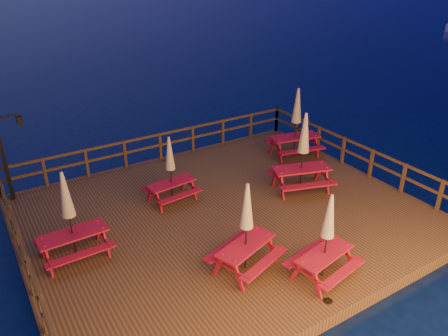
# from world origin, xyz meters

# --- Properties ---
(ground) EXTENTS (500.00, 500.00, 0.00)m
(ground) POSITION_xyz_m (0.00, 0.00, 0.00)
(ground) COLOR black
(ground) RESTS_ON ground
(deck) EXTENTS (12.00, 10.00, 0.40)m
(deck) POSITION_xyz_m (0.00, 0.00, 0.20)
(deck) COLOR #452316
(deck) RESTS_ON ground
(deck_piles) EXTENTS (11.44, 9.44, 1.40)m
(deck_piles) POSITION_xyz_m (0.00, 0.00, -0.30)
(deck_piles) COLOR #3B2512
(deck_piles) RESTS_ON ground
(railing) EXTENTS (11.80, 9.75, 1.10)m
(railing) POSITION_xyz_m (0.00, 1.78, 1.16)
(railing) COLOR #3B2512
(railing) RESTS_ON deck
(lamp_post) EXTENTS (0.85, 0.18, 3.00)m
(lamp_post) POSITION_xyz_m (-5.39, 4.55, 2.20)
(lamp_post) COLOR black
(lamp_post) RESTS_ON deck
(picnic_table_0) EXTENTS (1.72, 1.47, 2.28)m
(picnic_table_0) POSITION_xyz_m (-1.06, 1.62, 1.59)
(picnic_table_0) COLOR maroon
(picnic_table_0) RESTS_ON deck
(picnic_table_1) EXTENTS (2.11, 1.92, 2.50)m
(picnic_table_1) POSITION_xyz_m (-0.97, -2.55, 1.70)
(picnic_table_1) COLOR maroon
(picnic_table_1) RESTS_ON deck
(picnic_table_2) EXTENTS (1.89, 1.66, 2.38)m
(picnic_table_2) POSITION_xyz_m (0.53, -3.85, 1.64)
(picnic_table_2) COLOR maroon
(picnic_table_2) RESTS_ON deck
(picnic_table_3) EXTENTS (1.85, 1.53, 2.58)m
(picnic_table_3) POSITION_xyz_m (-4.60, 0.25, 1.74)
(picnic_table_3) COLOR maroon
(picnic_table_3) RESTS_ON deck
(picnic_table_4) EXTENTS (2.36, 2.13, 2.81)m
(picnic_table_4) POSITION_xyz_m (3.06, -0.06, 1.86)
(picnic_table_4) COLOR maroon
(picnic_table_4) RESTS_ON deck
(picnic_table_5) EXTENTS (2.26, 1.99, 2.81)m
(picnic_table_5) POSITION_xyz_m (4.75, 2.28, 1.86)
(picnic_table_5) COLOR maroon
(picnic_table_5) RESTS_ON deck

